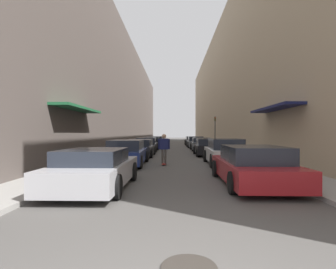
{
  "coord_description": "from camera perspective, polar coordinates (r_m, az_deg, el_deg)",
  "views": [
    {
      "loc": [
        -0.08,
        -1.95,
        1.66
      ],
      "look_at": [
        -0.39,
        12.05,
        1.59
      ],
      "focal_mm": 28.0,
      "sensor_mm": 36.0,
      "label": 1
    }
  ],
  "objects": [
    {
      "name": "parked_car_left_4",
      "position": [
        28.96,
        -3.43,
        -1.76
      ],
      "size": [
        1.87,
        3.96,
        1.26
      ],
      "color": "black",
      "rests_on": "ground"
    },
    {
      "name": "parked_car_left_5",
      "position": [
        34.36,
        -2.66,
        -1.47
      ],
      "size": [
        2.07,
        4.08,
        1.26
      ],
      "color": "#232326",
      "rests_on": "ground"
    },
    {
      "name": "parked_car_left_3",
      "position": [
        24.15,
        -4.69,
        -2.22
      ],
      "size": [
        2.04,
        4.61,
        1.24
      ],
      "color": "black",
      "rests_on": "ground"
    },
    {
      "name": "ground",
      "position": [
        27.57,
        1.46,
        -3.16
      ],
      "size": [
        140.67,
        140.67,
        0.0
      ],
      "primitive_type": "plane",
      "color": "#4C4947"
    },
    {
      "name": "skateboarder",
      "position": [
        13.67,
        -0.89,
        -2.51
      ],
      "size": [
        0.62,
        0.78,
        1.62
      ],
      "color": "#B2231E",
      "rests_on": "ground"
    },
    {
      "name": "parked_car_right_3",
      "position": [
        25.23,
        7.16,
        -2.11
      ],
      "size": [
        1.91,
        4.28,
        1.23
      ],
      "color": "gray",
      "rests_on": "ground"
    },
    {
      "name": "parked_car_left_0",
      "position": [
        8.19,
        -15.56,
        -7.25
      ],
      "size": [
        2.04,
        4.29,
        1.19
      ],
      "color": "#B7B7BC",
      "rests_on": "ground"
    },
    {
      "name": "parked_car_right_5",
      "position": [
        36.31,
        5.24,
        -1.36
      ],
      "size": [
        1.93,
        4.08,
        1.23
      ],
      "color": "gray",
      "rests_on": "ground"
    },
    {
      "name": "parked_car_right_4",
      "position": [
        30.55,
        5.96,
        -1.65
      ],
      "size": [
        1.94,
        4.54,
        1.29
      ],
      "color": "gray",
      "rests_on": "ground"
    },
    {
      "name": "parked_car_right_0",
      "position": [
        8.94,
        17.92,
        -6.52
      ],
      "size": [
        2.09,
        4.69,
        1.25
      ],
      "color": "maroon",
      "rests_on": "ground"
    },
    {
      "name": "manhole_cover",
      "position": [
        3.61,
        4.6,
        -26.92
      ],
      "size": [
        0.7,
        0.7,
        0.02
      ],
      "color": "#332D28",
      "rests_on": "ground"
    },
    {
      "name": "curb_strip_left",
      "position": [
        34.24,
        -6.03,
        -2.38
      ],
      "size": [
        1.8,
        63.94,
        0.12
      ],
      "color": "gray",
      "rests_on": "ground"
    },
    {
      "name": "parked_car_right_2",
      "position": [
        19.85,
        8.71,
        -2.76
      ],
      "size": [
        2.0,
        4.38,
        1.25
      ],
      "color": "black",
      "rests_on": "ground"
    },
    {
      "name": "parked_car_right_1",
      "position": [
        14.02,
        12.24,
        -3.8
      ],
      "size": [
        1.86,
        4.56,
        1.37
      ],
      "color": "silver",
      "rests_on": "ground"
    },
    {
      "name": "building_row_left",
      "position": [
        35.03,
        -10.79,
        8.34
      ],
      "size": [
        4.9,
        63.94,
        13.13
      ],
      "color": "#564C47",
      "rests_on": "ground"
    },
    {
      "name": "building_row_right",
      "position": [
        35.21,
        13.64,
        9.9
      ],
      "size": [
        4.9,
        63.94,
        15.08
      ],
      "color": "tan",
      "rests_on": "ground"
    },
    {
      "name": "parked_car_left_1",
      "position": [
        13.82,
        -8.94,
        -3.99
      ],
      "size": [
        1.93,
        4.67,
        1.31
      ],
      "color": "navy",
      "rests_on": "ground"
    },
    {
      "name": "parked_car_left_2",
      "position": [
        18.92,
        -6.19,
        -2.95
      ],
      "size": [
        2.06,
        4.43,
        1.22
      ],
      "color": "#232326",
      "rests_on": "ground"
    },
    {
      "name": "traffic_light",
      "position": [
        29.21,
        10.21,
        1.34
      ],
      "size": [
        0.16,
        0.22,
        3.34
      ],
      "color": "#2D2D2D",
      "rests_on": "curb_strip_right"
    },
    {
      "name": "curb_strip_right",
      "position": [
        34.25,
        8.87,
        -2.39
      ],
      "size": [
        1.8,
        63.94,
        0.12
      ],
      "color": "gray",
      "rests_on": "ground"
    }
  ]
}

